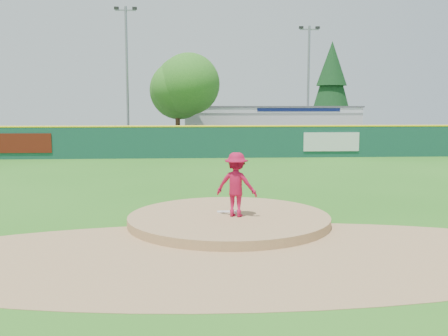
{
  "coord_description": "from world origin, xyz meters",
  "views": [
    {
      "loc": [
        -1.03,
        -13.36,
        3.16
      ],
      "look_at": [
        0.0,
        2.0,
        1.3
      ],
      "focal_mm": 40.0,
      "sensor_mm": 36.0,
      "label": 1
    }
  ],
  "objects": [
    {
      "name": "pitcher",
      "position": [
        0.19,
        -0.19,
        1.12
      ],
      "size": [
        1.28,
        1.01,
        1.73
      ],
      "primitive_type": "imported",
      "rotation": [
        0.0,
        0.0,
        2.76
      ],
      "color": "#A70E33",
      "rests_on": "pitchers_mound"
    },
    {
      "name": "fence_banners",
      "position": [
        -1.71,
        17.92,
        1.0
      ],
      "size": [
        22.94,
        0.04,
        1.2
      ],
      "color": "#5B170D",
      "rests_on": "ground"
    },
    {
      "name": "light_pole_right",
      "position": [
        9.0,
        29.0,
        5.54
      ],
      "size": [
        1.75,
        0.25,
        10.0
      ],
      "color": "gray",
      "rests_on": "ground"
    },
    {
      "name": "conifer_tree",
      "position": [
        13.0,
        36.0,
        5.54
      ],
      "size": [
        4.4,
        4.4,
        9.5
      ],
      "color": "#382314",
      "rests_on": "ground"
    },
    {
      "name": "pitchers_mound",
      "position": [
        0.0,
        0.0,
        0.0
      ],
      "size": [
        5.5,
        5.5,
        0.5
      ],
      "primitive_type": "cylinder",
      "color": "#9E774C",
      "rests_on": "ground"
    },
    {
      "name": "pitching_rubber",
      "position": [
        0.0,
        0.3,
        0.27
      ],
      "size": [
        0.6,
        0.15,
        0.04
      ],
      "primitive_type": "cube",
      "color": "white",
      "rests_on": "pitchers_mound"
    },
    {
      "name": "light_pole_left",
      "position": [
        -6.0,
        27.0,
        6.05
      ],
      "size": [
        1.75,
        0.25,
        11.0
      ],
      "color": "gray",
      "rests_on": "ground"
    },
    {
      "name": "ground",
      "position": [
        0.0,
        0.0,
        0.0
      ],
      "size": [
        120.0,
        120.0,
        0.0
      ],
      "primitive_type": "plane",
      "color": "#286B19",
      "rests_on": "ground"
    },
    {
      "name": "infield_dirt_arc",
      "position": [
        0.0,
        -3.0,
        0.01
      ],
      "size": [
        15.4,
        15.4,
        0.01
      ],
      "primitive_type": "cylinder",
      "color": "#9E774C",
      "rests_on": "ground"
    },
    {
      "name": "pool_building_grp",
      "position": [
        6.0,
        31.99,
        1.66
      ],
      "size": [
        15.2,
        8.2,
        3.31
      ],
      "color": "silver",
      "rests_on": "ground"
    },
    {
      "name": "outfield_fence",
      "position": [
        0.0,
        18.0,
        1.09
      ],
      "size": [
        40.0,
        0.14,
        2.07
      ],
      "color": "#144236",
      "rests_on": "ground"
    },
    {
      "name": "van",
      "position": [
        1.67,
        20.53,
        0.77
      ],
      "size": [
        5.56,
        2.87,
        1.5
      ],
      "primitive_type": "imported",
      "rotation": [
        0.0,
        0.0,
        1.64
      ],
      "color": "silver",
      "rests_on": "parking_lot"
    },
    {
      "name": "parking_lot",
      "position": [
        0.0,
        27.0,
        0.01
      ],
      "size": [
        44.0,
        16.0,
        0.02
      ],
      "primitive_type": "cube",
      "color": "#38383A",
      "rests_on": "ground"
    },
    {
      "name": "deciduous_tree",
      "position": [
        -2.0,
        25.0,
        4.55
      ],
      "size": [
        5.6,
        5.6,
        7.36
      ],
      "color": "#382314",
      "rests_on": "ground"
    }
  ]
}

